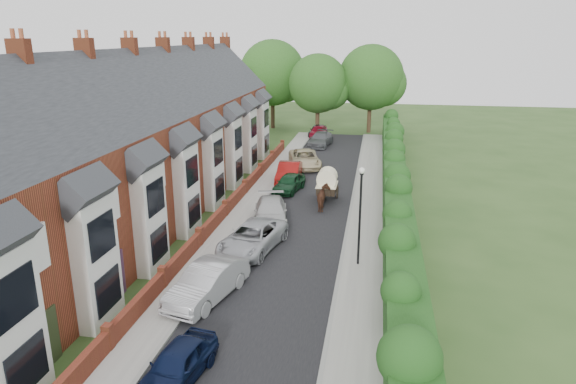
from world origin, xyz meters
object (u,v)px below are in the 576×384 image
object	(u,v)px
car_black	(318,130)
horse	(324,198)
car_grey	(320,139)
car_white	(271,212)
car_green	(289,183)
lamppost	(360,204)
car_beige	(305,159)
car_silver_b	(252,238)
car_red	(289,173)
car_navy	(177,364)
horse_cart	(327,182)
car_silver_a	(207,283)

from	to	relation	value
car_black	horse	size ratio (longest dim) A/B	2.01
car_grey	car_black	distance (m)	5.68
car_white	car_green	bearing A→B (deg)	78.57
lamppost	horse	distance (m)	9.17
car_white	car_beige	xyz separation A→B (m)	(0.06, 14.43, 0.03)
car_silver_b	car_red	distance (m)	13.63
car_navy	horse_cart	size ratio (longest dim) A/B	1.17
car_green	car_black	distance (m)	22.41
car_navy	horse	distance (m)	18.85
car_beige	car_navy	bearing A→B (deg)	-104.97
car_green	car_navy	bearing A→B (deg)	-79.44
car_silver_b	car_white	size ratio (longest dim) A/B	1.07
car_navy	car_silver_a	xyz separation A→B (m)	(-0.81, 5.60, 0.15)
lamppost	car_silver_a	bearing A→B (deg)	-144.29
car_white	car_beige	size ratio (longest dim) A/B	0.91
car_navy	car_green	distance (m)	22.40
car_silver_b	car_grey	distance (m)	28.00
car_silver_b	car_green	distance (m)	11.20
horse_cart	car_navy	bearing A→B (deg)	-98.04
horse	car_navy	bearing A→B (deg)	75.74
car_navy	car_red	size ratio (longest dim) A/B	0.79
car_red	horse	world-z (taller)	horse
lamppost	horse	xyz separation A→B (m)	(-2.66, 8.42, -2.48)
lamppost	car_silver_b	distance (m)	6.36
car_red	car_grey	size ratio (longest dim) A/B	0.97
car_silver_a	car_silver_b	bearing A→B (deg)	97.69
car_red	car_silver_b	bearing A→B (deg)	-91.03
car_red	car_white	bearing A→B (deg)	-89.73
car_red	horse	distance (m)	7.10
car_green	lamppost	bearing A→B (deg)	-54.74
car_black	horse_cart	bearing A→B (deg)	-73.84
lamppost	car_white	size ratio (longest dim) A/B	1.04
car_beige	car_grey	world-z (taller)	car_beige
horse_cart	car_white	bearing A→B (deg)	-120.08
lamppost	car_silver_b	size ratio (longest dim) A/B	0.98
car_navy	horse	bearing A→B (deg)	90.05
car_green	car_beige	distance (m)	7.60
car_white	car_navy	bearing A→B (deg)	-101.34
car_silver_a	horse	xyz separation A→B (m)	(3.74, 13.02, 0.03)
car_red	car_green	bearing A→B (deg)	-82.20
car_white	car_silver_b	bearing A→B (deg)	-102.78
car_white	car_grey	bearing A→B (deg)	77.44
lamppost	car_beige	size ratio (longest dim) A/B	0.96
car_red	car_beige	size ratio (longest dim) A/B	0.89
car_navy	car_white	bearing A→B (deg)	99.18
car_silver_a	car_red	xyz separation A→B (m)	(0.30, 19.23, -0.01)
car_beige	car_grey	size ratio (longest dim) A/B	1.09
car_silver_a	car_beige	distance (m)	24.41
car_silver_a	car_white	distance (m)	10.00
car_black	car_red	bearing A→B (deg)	-81.92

